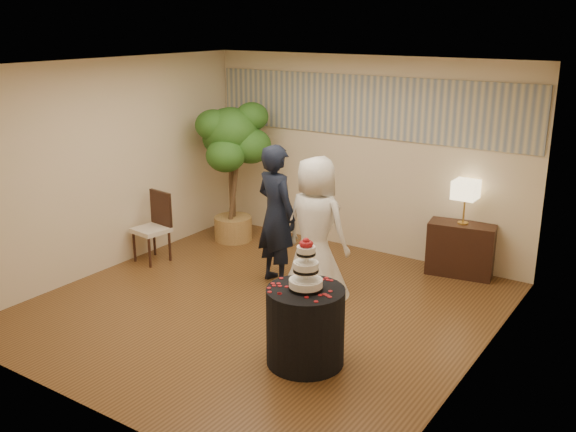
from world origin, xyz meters
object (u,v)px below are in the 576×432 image
Objects in this scene: side_chair at (151,228)px; groom at (276,215)px; cake_table at (305,326)px; ficus_tree at (232,172)px; bride at (316,227)px; wedding_cake at (306,264)px; console at (461,249)px; table_lamp at (465,202)px.

groom is at bearing 18.41° from side_chair.
ficus_tree is at bearing 139.05° from cake_table.
bride is 0.81× the size of ficus_tree.
wedding_cake is at bearing 120.73° from bride.
bride reaches higher than console.
bride reaches higher than cake_table.
groom is 3.12× the size of table_lamp.
cake_table is at bearing -99.07° from table_lamp.
side_chair is at bearing -162.82° from console.
table_lamp is at bearing 80.93° from wedding_cake.
ficus_tree is (-2.89, 2.51, 0.68)m from cake_table.
cake_table is at bearing -11.99° from side_chair.
wedding_cake is 0.53× the size of side_chair.
bride reaches higher than side_chair.
groom is 1.80m from ficus_tree.
groom is at bearing 132.54° from wedding_cake.
table_lamp is (1.89, 1.55, 0.10)m from groom.
table_lamp reaches higher than console.
ficus_tree is at bearing 81.80° from side_chair.
ficus_tree reaches higher than bride.
side_chair is (-1.88, -0.36, -0.41)m from groom.
ficus_tree reaches higher than wedding_cake.
side_chair is (-2.48, -0.32, -0.38)m from bride.
cake_table is 3.89m from ficus_tree.
bride is 3.32× the size of wedding_cake.
ficus_tree reaches higher than side_chair.
console is at bearing -122.78° from groom.
wedding_cake is 0.61× the size of console.
wedding_cake is 3.83m from ficus_tree.
ficus_tree is at bearing 179.72° from console.
side_chair is at bearing -105.75° from ficus_tree.
cake_table is at bearing -108.83° from console.
ficus_tree is (-2.10, 1.03, 0.21)m from bride.
ficus_tree is at bearing -15.69° from groom.
table_lamp is (0.49, 3.08, 0.61)m from cake_table.
cake_table is 3.47m from side_chair.
console is (0.49, 3.08, -0.04)m from cake_table.
side_chair reaches higher than cake_table.
groom is 2.45m from table_lamp.
side_chair is at bearing 160.46° from cake_table.
bride is 2.53m from side_chair.
groom is 2.13m from cake_table.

